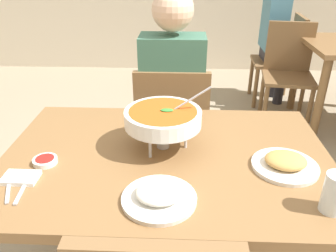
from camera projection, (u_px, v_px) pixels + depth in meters
The scene contains 14 objects.
dining_table_main at pixel (166, 179), 1.38m from camera, with size 1.27×0.86×0.77m.
chair_diner_main at pixel (172, 128), 2.08m from camera, with size 0.44×0.44×0.90m.
diner_main at pixel (173, 90), 2.00m from camera, with size 0.40×0.45×1.31m.
curry_bowl at pixel (163, 118), 1.32m from camera, with size 0.33×0.30×0.26m.
rice_plate at pixel (159, 196), 1.08m from camera, with size 0.24×0.24×0.06m.
appetizer_plate at pixel (285, 163), 1.24m from camera, with size 0.24×0.24×0.06m.
sauce_dish at pixel (45, 161), 1.27m from camera, with size 0.09×0.09×0.02m.
napkin_folded at pixel (21, 178), 1.18m from camera, with size 0.12×0.08×0.02m, color white.
fork_utensil at pixel (9, 187), 1.14m from camera, with size 0.01×0.17×0.01m, color silver.
spoon_utensil at pixel (23, 188), 1.14m from camera, with size 0.01×0.17×0.01m, color silver.
drink_glass at pixel (334, 195), 1.02m from camera, with size 0.07×0.07×0.13m.
chair_bg_middle at pixel (285, 55), 3.50m from camera, with size 0.46×0.46×0.90m.
chair_bg_corner at pixel (288, 67), 3.15m from camera, with size 0.49×0.49×0.90m.
patron_bg_middle at pixel (277, 31), 3.44m from camera, with size 0.45×0.40×1.31m.
Camera 1 is at (0.06, -1.12, 1.48)m, focal length 36.61 mm.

